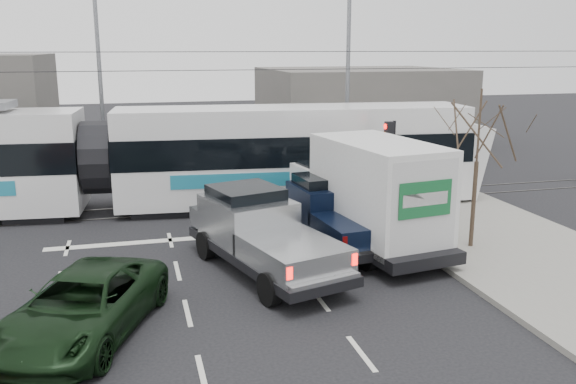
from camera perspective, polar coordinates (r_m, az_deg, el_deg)
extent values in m
plane|color=black|center=(15.70, -3.10, -10.58)|extent=(120.00, 120.00, 0.00)
cube|color=gray|center=(19.43, 24.08, -6.74)|extent=(6.00, 60.00, 0.15)
cube|color=#33302D|center=(25.06, -7.73, -1.43)|extent=(60.00, 1.60, 0.03)
cube|color=#635D59|center=(41.04, 6.63, 7.91)|extent=(12.00, 10.00, 5.00)
cylinder|color=#47382B|center=(20.17, 16.97, -1.11)|extent=(0.14, 0.14, 2.75)
cylinder|color=#47382B|center=(19.71, 17.46, 5.94)|extent=(0.07, 0.07, 2.25)
cylinder|color=black|center=(23.05, 9.76, 2.14)|extent=(0.12, 0.12, 3.60)
cube|color=black|center=(22.76, 9.42, 5.33)|extent=(0.28, 0.28, 0.95)
cylinder|color=#FF0C07|center=(22.66, 9.10, 6.07)|extent=(0.06, 0.20, 0.20)
cylinder|color=orange|center=(22.70, 9.08, 5.32)|extent=(0.06, 0.20, 0.20)
cylinder|color=#05330C|center=(22.74, 9.05, 4.57)|extent=(0.06, 0.20, 0.20)
cube|color=white|center=(22.82, 9.91, 3.30)|extent=(0.02, 0.30, 0.40)
cylinder|color=slate|center=(29.97, 5.59, 9.76)|extent=(0.20, 0.20, 9.00)
cylinder|color=slate|center=(30.15, -17.11, 9.26)|extent=(0.20, 0.20, 9.00)
cylinder|color=black|center=(24.25, -8.14, 11.21)|extent=(60.00, 0.03, 0.03)
cylinder|color=black|center=(24.23, -8.19, 12.86)|extent=(60.00, 0.03, 0.03)
cube|color=silver|center=(25.03, 0.51, 1.31)|extent=(14.33, 4.21, 1.71)
cube|color=black|center=(24.78, 0.52, 4.30)|extent=(14.40, 4.25, 1.17)
cube|color=silver|center=(24.64, 0.52, 6.71)|extent=(14.32, 4.10, 1.09)
cube|color=teal|center=(23.53, 1.15, 1.30)|extent=(9.84, 0.91, 0.54)
cylinder|color=black|center=(24.69, -17.33, 3.10)|extent=(1.35, 2.93, 2.84)
cube|color=black|center=(25.52, -22.14, -1.61)|extent=(2.41, 2.70, 0.39)
cube|color=black|center=(24.90, -11.76, -1.25)|extent=(2.41, 2.70, 0.39)
cube|color=black|center=(26.16, 8.81, -0.41)|extent=(2.41, 2.70, 0.39)
cube|color=black|center=(17.60, -2.07, -5.76)|extent=(3.84, 6.69, 0.27)
cube|color=#A6A8AA|center=(18.34, -3.80, -2.49)|extent=(2.79, 3.15, 1.26)
cube|color=black|center=(18.26, -3.99, -0.43)|extent=(2.31, 2.34, 0.60)
cube|color=#A6A8AA|center=(19.72, -5.79, -2.14)|extent=(2.31, 1.67, 0.60)
cube|color=#A6A8AA|center=(16.32, 0.27, -5.70)|extent=(2.84, 3.33, 0.71)
cube|color=silver|center=(15.12, 3.51, -8.50)|extent=(1.98, 0.74, 0.20)
cube|color=#FF0C07|center=(14.59, 0.10, -7.61)|extent=(0.17, 0.13, 0.31)
cube|color=#FF0C07|center=(15.60, 6.21, -6.27)|extent=(0.17, 0.13, 0.31)
cylinder|color=black|center=(18.98, -7.69, -4.96)|extent=(0.53, 0.92, 0.87)
cylinder|color=black|center=(19.80, -2.33, -4.06)|extent=(0.53, 0.92, 0.87)
cylinder|color=black|center=(15.55, -1.73, -9.07)|extent=(0.53, 0.92, 0.87)
cylinder|color=black|center=(16.54, 4.42, -7.69)|extent=(0.53, 0.92, 0.87)
cube|color=black|center=(20.15, 7.24, -3.48)|extent=(3.47, 7.42, 0.36)
cube|color=white|center=(22.23, 3.79, 0.51)|extent=(2.55, 2.03, 1.63)
cube|color=black|center=(22.23, 3.65, 2.13)|extent=(2.15, 1.42, 0.61)
cube|color=silver|center=(19.18, 8.44, 0.26)|extent=(3.13, 5.16, 3.01)
cube|color=silver|center=(17.24, 12.60, -1.42)|extent=(2.14, 0.37, 2.65)
cube|color=#14582C|center=(17.14, 12.74, -0.68)|extent=(1.70, 0.27, 1.02)
cube|color=black|center=(17.53, 12.78, -6.68)|extent=(2.22, 0.57, 0.18)
cylinder|color=black|center=(21.64, 1.72, -2.47)|extent=(0.44, 0.95, 0.92)
cylinder|color=black|center=(22.60, 6.68, -1.87)|extent=(0.44, 0.95, 0.92)
cylinder|color=black|center=(18.01, 7.46, -5.72)|extent=(0.45, 1.05, 1.02)
cylinder|color=black|center=(19.15, 13.05, -4.79)|extent=(0.45, 1.05, 1.02)
cube|color=black|center=(19.69, 4.47, -3.76)|extent=(2.48, 5.44, 0.26)
cube|color=black|center=(20.32, 3.39, -1.03)|extent=(2.13, 2.40, 1.21)
cube|color=black|center=(20.26, 3.29, 0.77)|extent=(1.81, 1.74, 0.58)
cube|color=black|center=(21.51, 2.02, -0.87)|extent=(1.94, 1.13, 0.58)
cube|color=black|center=(18.57, 6.00, -3.50)|extent=(2.14, 2.55, 0.69)
cube|color=silver|center=(17.50, 7.98, -5.60)|extent=(1.80, 0.37, 0.19)
cube|color=#590505|center=(17.09, 5.31, -4.61)|extent=(0.16, 0.10, 0.30)
cube|color=#590505|center=(17.88, 10.29, -3.96)|extent=(0.16, 0.10, 0.30)
cylinder|color=black|center=(20.89, 0.28, -3.16)|extent=(0.38, 0.87, 0.84)
cylinder|color=black|center=(21.56, 4.74, -2.67)|extent=(0.38, 0.87, 0.84)
cylinder|color=black|center=(17.93, 4.12, -6.03)|extent=(0.38, 0.87, 0.84)
cylinder|color=black|center=(18.71, 9.15, -5.33)|extent=(0.38, 0.87, 0.84)
imported|color=black|center=(14.61, -18.63, -10.07)|extent=(4.28, 5.79, 1.46)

